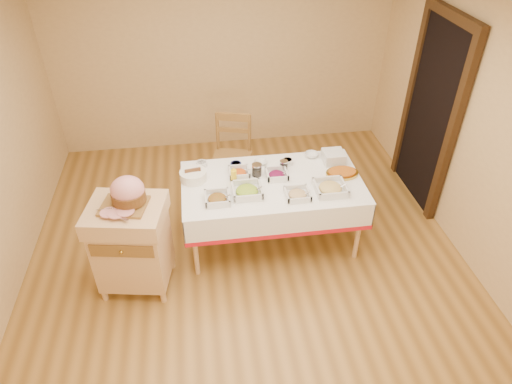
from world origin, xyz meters
TOP-DOWN VIEW (x-y plane):
  - room_shell at (0.00, 0.00)m, footprint 5.00×5.00m
  - doorway at (2.20, 0.90)m, footprint 0.09×1.10m
  - dining_table at (0.30, 0.30)m, footprint 1.82×1.02m
  - butcher_cart at (-1.09, -0.16)m, footprint 0.76×0.67m
  - dining_chair at (-0.02, 1.24)m, footprint 0.55×0.54m
  - ham_on_board at (-1.05, -0.13)m, footprint 0.42×0.40m
  - serving_dish_a at (-0.27, 0.06)m, footprint 0.24×0.24m
  - serving_dish_b at (0.02, 0.13)m, footprint 0.29×0.29m
  - serving_dish_c at (0.50, 0.01)m, footprint 0.23×0.23m
  - serving_dish_d at (0.83, 0.06)m, footprint 0.30×0.30m
  - serving_dish_e at (-0.02, 0.46)m, footprint 0.22×0.21m
  - serving_dish_f at (0.36, 0.37)m, footprint 0.23×0.21m
  - small_bowl_left at (-0.39, 0.69)m, footprint 0.11×0.11m
  - small_bowl_mid at (-0.03, 0.62)m, footprint 0.12×0.12m
  - small_bowl_right at (0.52, 0.60)m, footprint 0.11×0.11m
  - bowl_white_imported at (0.24, 0.65)m, footprint 0.14×0.14m
  - bowl_small_imported at (0.81, 0.71)m, footprint 0.19×0.19m
  - preserve_jar_left at (0.16, 0.43)m, footprint 0.10×0.10m
  - preserve_jar_right at (0.45, 0.50)m, footprint 0.09×0.09m
  - mustard_bottle at (-0.08, 0.34)m, footprint 0.06×0.06m
  - bread_basket at (-0.48, 0.45)m, footprint 0.27×0.27m
  - plate_stack at (1.01, 0.57)m, footprint 0.22×0.22m
  - brass_platter at (1.03, 0.32)m, footprint 0.34×0.24m

SIDE VIEW (x-z plane):
  - dining_chair at x=-0.02m, z-range 0.01..1.02m
  - butcher_cart at x=-1.09m, z-range 0.06..1.01m
  - dining_table at x=0.30m, z-range 0.22..0.98m
  - bowl_white_imported at x=0.24m, z-range 0.76..0.79m
  - brass_platter at x=1.03m, z-range 0.76..0.80m
  - bowl_small_imported at x=0.81m, z-range 0.76..0.80m
  - small_bowl_mid at x=-0.03m, z-range 0.76..0.81m
  - small_bowl_left at x=-0.39m, z-range 0.76..0.82m
  - serving_dish_c at x=0.50m, z-range 0.74..0.84m
  - serving_dish_e at x=-0.02m, z-range 0.74..0.84m
  - small_bowl_right at x=0.52m, z-range 0.76..0.82m
  - serving_dish_f at x=0.36m, z-range 0.74..0.84m
  - serving_dish_a at x=-0.27m, z-range 0.74..0.84m
  - serving_dish_d at x=0.83m, z-range 0.74..0.85m
  - serving_dish_b at x=0.02m, z-range 0.74..0.86m
  - preserve_jar_right at x=0.45m, z-range 0.75..0.86m
  - bread_basket at x=-0.48m, z-range 0.75..0.87m
  - preserve_jar_left at x=0.16m, z-range 0.75..0.89m
  - plate_stack at x=1.01m, z-range 0.76..0.88m
  - mustard_bottle at x=-0.08m, z-range 0.75..0.94m
  - ham_on_board at x=-1.05m, z-range 0.93..1.20m
  - doorway at x=2.20m, z-range 0.01..2.21m
  - room_shell at x=0.00m, z-range -1.20..3.80m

